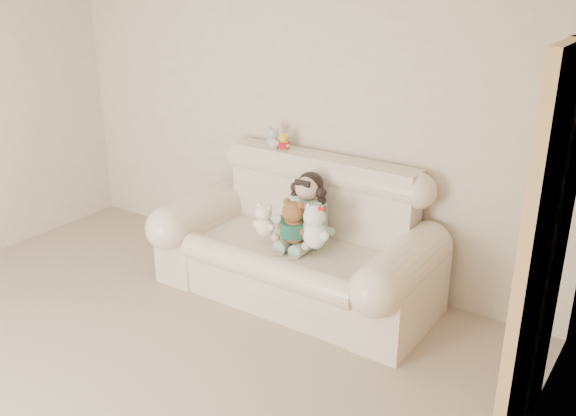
{
  "coord_description": "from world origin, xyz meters",
  "views": [
    {
      "loc": [
        2.75,
        -1.59,
        2.4
      ],
      "look_at": [
        0.38,
        1.9,
        0.75
      ],
      "focal_mm": 39.52,
      "sensor_mm": 36.0,
      "label": 1
    }
  ],
  "objects_px": {
    "sofa": "(296,233)",
    "seated_child": "(307,208)",
    "white_cat": "(315,222)",
    "cream_teddy": "(265,217)",
    "brown_teddy": "(294,218)"
  },
  "relations": [
    {
      "from": "seated_child",
      "to": "brown_teddy",
      "type": "distance_m",
      "value": 0.2
    },
    {
      "from": "seated_child",
      "to": "brown_teddy",
      "type": "height_order",
      "value": "seated_child"
    },
    {
      "from": "seated_child",
      "to": "cream_teddy",
      "type": "relative_size",
      "value": 1.85
    },
    {
      "from": "white_cat",
      "to": "seated_child",
      "type": "bearing_deg",
      "value": 157.48
    },
    {
      "from": "brown_teddy",
      "to": "white_cat",
      "type": "height_order",
      "value": "brown_teddy"
    },
    {
      "from": "white_cat",
      "to": "cream_teddy",
      "type": "height_order",
      "value": "white_cat"
    },
    {
      "from": "sofa",
      "to": "seated_child",
      "type": "bearing_deg",
      "value": 57.4
    },
    {
      "from": "sofa",
      "to": "seated_child",
      "type": "distance_m",
      "value": 0.21
    },
    {
      "from": "seated_child",
      "to": "white_cat",
      "type": "distance_m",
      "value": 0.25
    },
    {
      "from": "sofa",
      "to": "brown_teddy",
      "type": "xyz_separation_m",
      "value": [
        0.06,
        -0.12,
        0.18
      ]
    },
    {
      "from": "seated_child",
      "to": "brown_teddy",
      "type": "bearing_deg",
      "value": -87.23
    },
    {
      "from": "sofa",
      "to": "white_cat",
      "type": "xyz_separation_m",
      "value": [
        0.22,
        -0.1,
        0.18
      ]
    },
    {
      "from": "sofa",
      "to": "cream_teddy",
      "type": "xyz_separation_m",
      "value": [
        -0.18,
        -0.14,
        0.14
      ]
    },
    {
      "from": "sofa",
      "to": "brown_teddy",
      "type": "bearing_deg",
      "value": -62.65
    },
    {
      "from": "seated_child",
      "to": "cream_teddy",
      "type": "height_order",
      "value": "seated_child"
    }
  ]
}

